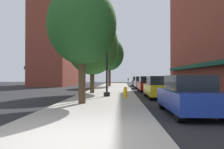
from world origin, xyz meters
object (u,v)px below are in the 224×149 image
object	(u,v)px
fire_hydrant	(125,92)
tree_near	(82,25)
parking_meter_near	(128,82)
tree_mid	(92,45)
car_green	(137,81)
car_red	(147,84)
car_yellow	(159,87)
car_silver	(141,83)
car_blue	(188,95)
tree_far	(109,54)
lamppost	(107,56)

from	to	relation	value
fire_hydrant	tree_near	distance (m)	5.59
tree_near	parking_meter_near	bearing A→B (deg)	77.54
fire_hydrant	tree_mid	xyz separation A→B (m)	(-2.97, 4.79, 4.04)
fire_hydrant	car_green	size ratio (longest dim) A/B	0.18
car_red	tree_mid	bearing A→B (deg)	-147.90
car_yellow	car_red	world-z (taller)	same
parking_meter_near	car_silver	world-z (taller)	car_silver
tree_near	car_blue	world-z (taller)	tree_near
fire_hydrant	tree_far	bearing A→B (deg)	96.39
fire_hydrant	car_silver	size ratio (longest dim) A/B	0.18
parking_meter_near	car_blue	world-z (taller)	car_blue
tree_far	car_silver	bearing A→B (deg)	-41.75
car_silver	car_green	size ratio (longest dim) A/B	1.00
lamppost	tree_far	xyz separation A→B (m)	(-0.77, 17.89, 2.06)
tree_far	car_red	size ratio (longest dim) A/B	1.82
tree_mid	car_green	world-z (taller)	tree_mid
tree_mid	car_silver	world-z (taller)	tree_mid
fire_hydrant	car_silver	xyz separation A→B (m)	(2.50, 15.09, 0.29)
tree_near	car_yellow	world-z (taller)	tree_near
car_blue	car_green	size ratio (longest dim) A/B	1.00
car_green	fire_hydrant	bearing A→B (deg)	-97.31
parking_meter_near	tree_far	world-z (taller)	tree_far
lamppost	tree_far	world-z (taller)	tree_far
tree_mid	tree_near	bearing A→B (deg)	-86.42
car_green	car_red	bearing A→B (deg)	-90.82
tree_mid	tree_far	xyz separation A→B (m)	(0.82, 14.46, 0.71)
lamppost	tree_mid	world-z (taller)	tree_mid
lamppost	tree_mid	distance (m)	4.02
car_blue	car_red	distance (m)	14.01
parking_meter_near	car_blue	bearing A→B (deg)	-83.24
car_yellow	car_silver	world-z (taller)	same
parking_meter_near	car_yellow	world-z (taller)	car_yellow
car_yellow	car_green	world-z (taller)	same
tree_near	car_silver	distance (m)	19.16
lamppost	tree_far	size ratio (longest dim) A/B	0.75
tree_near	car_green	xyz separation A→B (m)	(4.99, 25.04, -3.69)
lamppost	car_red	world-z (taller)	lamppost
tree_near	car_blue	bearing A→B (deg)	-28.46
car_green	lamppost	bearing A→B (deg)	-101.49
tree_near	car_yellow	bearing A→B (deg)	40.45
car_red	car_silver	world-z (taller)	same
tree_near	car_green	bearing A→B (deg)	78.74
lamppost	tree_near	distance (m)	4.72
tree_near	lamppost	bearing A→B (deg)	75.99
fire_hydrant	car_green	distance (m)	22.15
lamppost	car_green	size ratio (longest dim) A/B	1.37
fire_hydrant	car_silver	world-z (taller)	car_silver
car_green	car_yellow	bearing A→B (deg)	-90.82
tree_far	car_red	world-z (taller)	tree_far
tree_mid	tree_far	world-z (taller)	tree_far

